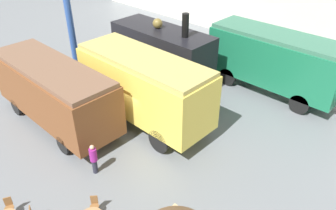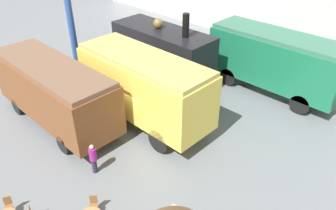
% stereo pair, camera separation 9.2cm
% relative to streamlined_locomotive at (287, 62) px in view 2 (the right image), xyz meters
% --- Properties ---
extents(ground_plane, '(80.00, 80.00, 0.00)m').
position_rel_streamlined_locomotive_xyz_m(ground_plane, '(-4.24, -8.74, -2.30)').
color(ground_plane, slate).
extents(streamlined_locomotive, '(10.30, 2.73, 3.91)m').
position_rel_streamlined_locomotive_xyz_m(streamlined_locomotive, '(0.00, 0.00, 0.00)').
color(streamlined_locomotive, '#196B47').
rests_on(streamlined_locomotive, ground_plane).
extents(steam_locomotive, '(7.14, 2.58, 5.14)m').
position_rel_streamlined_locomotive_xyz_m(steam_locomotive, '(-6.83, -3.92, -0.01)').
color(steam_locomotive, black).
rests_on(steam_locomotive, ground_plane).
extents(passenger_coach_vintage, '(7.89, 2.82, 3.99)m').
position_rel_streamlined_locomotive_xyz_m(passenger_coach_vintage, '(-4.13, -8.05, 0.07)').
color(passenger_coach_vintage, '#E0C64C').
rests_on(passenger_coach_vintage, ground_plane).
extents(passenger_coach_wooden, '(8.45, 2.77, 3.55)m').
position_rel_streamlined_locomotive_xyz_m(passenger_coach_wooden, '(-7.63, -11.39, -0.23)').
color(passenger_coach_wooden, brown).
rests_on(passenger_coach_wooden, ground_plane).
extents(cafe_chair_3, '(0.40, 0.39, 0.87)m').
position_rel_streamlined_locomotive_xyz_m(cafe_chair_3, '(-3.33, -16.20, -1.79)').
color(cafe_chair_3, black).
rests_on(cafe_chair_3, ground_plane).
extents(cafe_chair_6, '(0.40, 0.40, 0.87)m').
position_rel_streamlined_locomotive_xyz_m(cafe_chair_6, '(-0.94, -13.82, -1.79)').
color(cafe_chair_6, black).
rests_on(cafe_chair_6, ground_plane).
extents(visitor_person, '(0.34, 0.34, 1.59)m').
position_rel_streamlined_locomotive_xyz_m(visitor_person, '(-2.84, -12.44, -1.44)').
color(visitor_person, '#262633').
rests_on(visitor_person, ground_plane).
extents(support_pillar, '(0.44, 0.44, 8.00)m').
position_rel_streamlined_locomotive_xyz_m(support_pillar, '(-11.73, -7.47, 1.70)').
color(support_pillar, '#2D519E').
rests_on(support_pillar, ground_plane).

